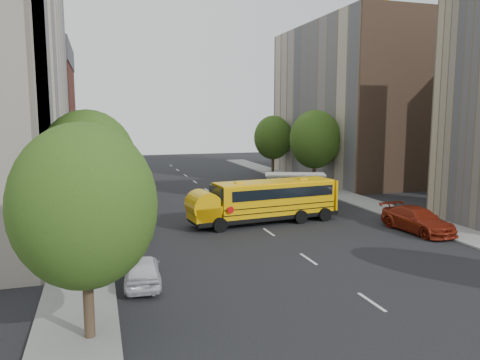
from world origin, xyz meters
name	(u,v)px	position (x,y,z in m)	size (l,w,h in m)	color
ground	(259,225)	(0.00, 0.00, 0.00)	(120.00, 120.00, 0.00)	black
sidewalk_left	(86,220)	(-11.50, 5.00, 0.06)	(3.00, 80.00, 0.12)	slate
sidewalk_right	(365,203)	(11.50, 5.00, 0.06)	(3.00, 80.00, 0.12)	slate
lane_markings	(222,200)	(0.00, 10.00, 0.01)	(0.15, 64.00, 0.01)	silver
building_left_redbrick	(27,125)	(-18.00, 28.00, 6.50)	(10.00, 15.00, 13.00)	maroon
building_right_far	(347,103)	(18.00, 20.00, 9.00)	(10.00, 22.00, 18.00)	#BCA992
building_right_sidewall	(405,100)	(18.00, 9.00, 9.00)	(10.10, 0.30, 18.00)	brown
street_tree_0	(84,206)	(-11.00, -14.00, 4.64)	(4.80, 4.80, 7.41)	#38281C
street_tree_1	(88,165)	(-11.00, -4.00, 4.95)	(5.12, 5.12, 7.90)	#38281C
street_tree_2	(91,146)	(-11.00, 14.00, 4.83)	(4.99, 4.99, 7.71)	#38281C
street_tree_4	(315,139)	(11.00, 14.00, 5.08)	(5.25, 5.25, 8.10)	#38281C
street_tree_5	(273,138)	(11.00, 26.00, 4.70)	(4.86, 4.86, 7.51)	#38281C
school_bus	(264,199)	(0.59, 0.63, 1.69)	(10.97, 3.69, 3.04)	black
safari_truck	(290,188)	(4.99, 6.33, 1.41)	(6.60, 4.23, 2.67)	black
parked_car_0	(142,270)	(-8.80, -9.22, 0.68)	(1.61, 4.01, 1.37)	silver
parked_car_1	(122,201)	(-8.80, 8.57, 0.66)	(1.40, 4.02, 1.33)	white
parked_car_2	(111,177)	(-9.19, 24.34, 0.64)	(2.12, 4.59, 1.27)	black
parked_car_3	(418,220)	(9.33, -4.73, 0.80)	(2.23, 5.49, 1.59)	maroon
parked_car_4	(304,185)	(8.80, 11.73, 0.76)	(1.79, 4.46, 1.52)	#323658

